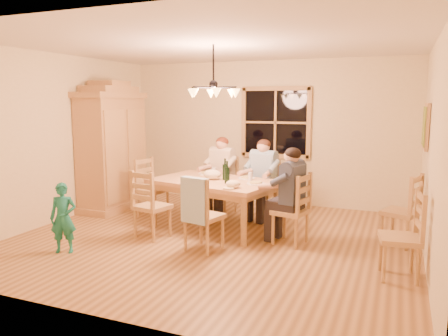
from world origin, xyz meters
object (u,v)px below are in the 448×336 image
at_px(adult_woman, 222,165).
at_px(adult_plaid_man, 263,169).
at_px(chair_far_left, 222,195).
at_px(adult_slate_man, 291,184).
at_px(chandelier, 213,91).
at_px(wine_bottle_b, 227,172).
at_px(chair_near_right, 204,227).
at_px(wine_bottle_a, 225,169).
at_px(chair_spare_back, 400,223).
at_px(armoire, 112,151).
at_px(chair_near_left, 152,217).
at_px(dining_table, 214,186).
at_px(chair_spare_front, 399,252).
at_px(chair_end_right, 290,222).
at_px(chair_end_left, 153,199).
at_px(child, 63,218).
at_px(chair_far_right, 263,201).

bearing_deg(adult_woman, adult_plaid_man, -180.00).
relative_size(chair_far_left, adult_plaid_man, 1.13).
bearing_deg(adult_slate_man, chandelier, 113.17).
bearing_deg(wine_bottle_b, adult_woman, 115.86).
relative_size(chair_near_right, wine_bottle_a, 3.00).
bearing_deg(wine_bottle_b, chair_spare_back, 10.40).
relative_size(armoire, chair_near_right, 2.32).
relative_size(armoire, chair_spare_back, 2.32).
height_order(chair_near_left, wine_bottle_b, wine_bottle_b).
height_order(armoire, wine_bottle_b, armoire).
xyz_separation_m(dining_table, wine_bottle_a, (0.15, 0.06, 0.26)).
bearing_deg(chair_near_right, adult_plaid_man, 93.37).
relative_size(chair_spare_front, chair_spare_back, 1.00).
bearing_deg(dining_table, armoire, 167.28).
bearing_deg(wine_bottle_a, adult_plaid_man, 61.79).
xyz_separation_m(chair_end_right, chair_spare_front, (1.39, -0.72, 0.00)).
height_order(chandelier, chair_near_right, chandelier).
xyz_separation_m(chair_end_left, wine_bottle_b, (1.55, -0.47, 0.62)).
relative_size(dining_table, child, 2.24).
xyz_separation_m(chandelier, adult_slate_man, (1.06, 0.20, -1.24)).
distance_m(dining_table, child, 2.21).
bearing_deg(chair_far_right, chair_spare_back, 177.87).
height_order(chair_near_left, chair_end_right, same).
xyz_separation_m(armoire, chair_spare_back, (4.87, -0.27, -0.75)).
distance_m(chandelier, dining_table, 1.51).
height_order(chandelier, chair_near_left, chandelier).
distance_m(chair_end_left, adult_plaid_man, 1.94).
height_order(adult_woman, adult_plaid_man, same).
xyz_separation_m(chair_near_left, chair_end_left, (-0.62, 1.03, 0.00)).
bearing_deg(wine_bottle_a, chair_near_right, -83.67).
bearing_deg(adult_plaid_man, adult_slate_man, 136.64).
bearing_deg(dining_table, adult_woman, 105.61).
bearing_deg(chair_near_left, chair_spare_back, 29.06).
xyz_separation_m(chair_far_left, wine_bottle_b, (0.56, -1.15, 0.62)).
xyz_separation_m(chair_near_left, chair_spare_front, (3.29, -0.24, 0.00)).
height_order(dining_table, adult_plaid_man, adult_plaid_man).
bearing_deg(chair_far_left, wine_bottle_a, 127.52).
bearing_deg(chair_spare_back, chair_end_right, 130.57).
distance_m(adult_slate_man, chair_spare_front, 1.66).
distance_m(chair_end_left, adult_woman, 1.32).
xyz_separation_m(dining_table, wine_bottle_b, (0.29, -0.20, 0.26)).
distance_m(chair_far_left, chair_near_left, 1.75).
height_order(chair_near_left, chair_spare_back, same).
xyz_separation_m(adult_woman, adult_slate_man, (1.52, -1.23, 0.00)).
distance_m(armoire, chair_end_left, 1.24).
xyz_separation_m(chair_end_right, wine_bottle_b, (-0.97, 0.08, 0.62)).
bearing_deg(wine_bottle_b, chair_near_right, -91.91).
distance_m(dining_table, chair_near_right, 1.05).
relative_size(chair_near_right, wine_bottle_b, 3.00).
height_order(chandelier, chair_far_right, chandelier).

